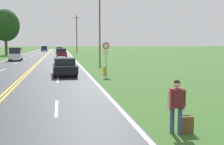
# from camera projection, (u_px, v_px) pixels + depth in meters

# --- Properties ---
(hitchhiker_person) EXTENTS (0.56, 0.40, 1.65)m
(hitchhiker_person) POSITION_uv_depth(u_px,v_px,m) (177.00, 101.00, 8.34)
(hitchhiker_person) COLOR #38476B
(hitchhiker_person) RESTS_ON ground
(suitcase) EXTENTS (0.45, 0.18, 0.56)m
(suitcase) POSITION_uv_depth(u_px,v_px,m) (186.00, 125.00, 8.49)
(suitcase) COLOR brown
(suitcase) RESTS_ON ground
(fire_hydrant) EXTENTS (0.44, 0.28, 0.76)m
(fire_hydrant) POSITION_uv_depth(u_px,v_px,m) (105.00, 70.00, 23.99)
(fire_hydrant) COLOR gold
(fire_hydrant) RESTS_ON ground
(traffic_sign) EXTENTS (0.60, 0.10, 2.78)m
(traffic_sign) POSITION_uv_depth(u_px,v_px,m) (106.00, 50.00, 23.12)
(traffic_sign) COLOR gray
(traffic_sign) RESTS_ON ground
(utility_pole_midground) EXTENTS (1.80, 0.24, 9.94)m
(utility_pole_midground) POSITION_uv_depth(u_px,v_px,m) (100.00, 26.00, 40.00)
(utility_pole_midground) COLOR brown
(utility_pole_midground) RESTS_ON ground
(utility_pole_far) EXTENTS (1.80, 0.24, 9.62)m
(utility_pole_far) POSITION_uv_depth(u_px,v_px,m) (77.00, 34.00, 71.73)
(utility_pole_far) COLOR brown
(utility_pole_far) RESTS_ON ground
(tree_left_verge) EXTENTS (6.11, 6.11, 10.04)m
(tree_left_verge) POSITION_uv_depth(u_px,v_px,m) (5.00, 25.00, 61.61)
(tree_left_verge) COLOR brown
(tree_left_verge) RESTS_ON ground
(car_black_sedan_nearest) EXTENTS (2.01, 4.50, 1.48)m
(car_black_sedan_nearest) POSITION_uv_depth(u_px,v_px,m) (64.00, 66.00, 23.37)
(car_black_sedan_nearest) COLOR black
(car_black_sedan_nearest) RESTS_ON ground
(car_white_suv_approaching) EXTENTS (1.96, 4.29, 2.00)m
(car_white_suv_approaching) POSITION_uv_depth(u_px,v_px,m) (16.00, 54.00, 42.81)
(car_white_suv_approaching) COLOR black
(car_white_suv_approaching) RESTS_ON ground
(car_maroon_van_mid_near) EXTENTS (1.89, 4.21, 1.67)m
(car_maroon_van_mid_near) POSITION_uv_depth(u_px,v_px,m) (62.00, 53.00, 51.90)
(car_maroon_van_mid_near) COLOR black
(car_maroon_van_mid_near) RESTS_ON ground
(car_dark_green_van_mid_far) EXTENTS (1.80, 4.25, 1.65)m
(car_dark_green_van_mid_far) POSITION_uv_depth(u_px,v_px,m) (59.00, 50.00, 68.93)
(car_dark_green_van_mid_far) COLOR black
(car_dark_green_van_mid_far) RESTS_ON ground
(car_dark_blue_van_receding) EXTENTS (1.98, 4.59, 1.67)m
(car_dark_blue_van_receding) POSITION_uv_depth(u_px,v_px,m) (44.00, 49.00, 88.91)
(car_dark_blue_van_receding) COLOR black
(car_dark_blue_van_receding) RESTS_ON ground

